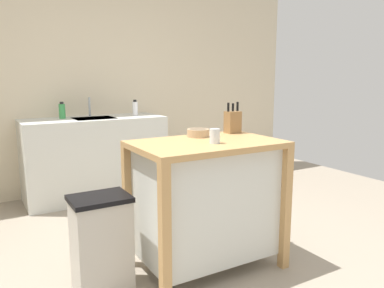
# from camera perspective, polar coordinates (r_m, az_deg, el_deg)

# --- Properties ---
(ground_plane) EXTENTS (6.85, 6.85, 0.00)m
(ground_plane) POSITION_cam_1_polar(r_m,az_deg,el_deg) (2.68, 0.21, -20.36)
(ground_plane) COLOR gray
(ground_plane) RESTS_ON ground
(wall_back) EXTENTS (5.85, 0.10, 2.60)m
(wall_back) POSITION_cam_1_polar(r_m,az_deg,el_deg) (4.68, -16.03, 9.03)
(wall_back) COLOR beige
(wall_back) RESTS_ON ground
(kitchen_island) EXTENTS (1.01, 0.65, 0.92)m
(kitchen_island) POSITION_cam_1_polar(r_m,az_deg,el_deg) (2.72, 2.15, -8.05)
(kitchen_island) COLOR tan
(kitchen_island) RESTS_ON ground
(knife_block) EXTENTS (0.11, 0.09, 0.24)m
(knife_block) POSITION_cam_1_polar(r_m,az_deg,el_deg) (3.00, 6.08, 3.34)
(knife_block) COLOR olive
(knife_block) RESTS_ON kitchen_island
(bowl_ceramic_small) EXTENTS (0.16, 0.16, 0.06)m
(bowl_ceramic_small) POSITION_cam_1_polar(r_m,az_deg,el_deg) (2.81, 0.90, 1.70)
(bowl_ceramic_small) COLOR tan
(bowl_ceramic_small) RESTS_ON kitchen_island
(drinking_cup) EXTENTS (0.07, 0.07, 0.10)m
(drinking_cup) POSITION_cam_1_polar(r_m,az_deg,el_deg) (2.54, 3.42, 1.20)
(drinking_cup) COLOR silver
(drinking_cup) RESTS_ON kitchen_island
(trash_bin) EXTENTS (0.36, 0.28, 0.63)m
(trash_bin) POSITION_cam_1_polar(r_m,az_deg,el_deg) (2.55, -13.34, -14.30)
(trash_bin) COLOR #B7B2A8
(trash_bin) RESTS_ON ground
(sink_counter) EXTENTS (1.53, 0.60, 0.90)m
(sink_counter) POSITION_cam_1_polar(r_m,az_deg,el_deg) (4.44, -14.22, -1.95)
(sink_counter) COLOR silver
(sink_counter) RESTS_ON ground
(sink_faucet) EXTENTS (0.02, 0.02, 0.22)m
(sink_faucet) POSITION_cam_1_polar(r_m,az_deg,el_deg) (4.50, -15.03, 5.35)
(sink_faucet) COLOR #B7BCC1
(sink_faucet) RESTS_ON sink_counter
(bottle_hand_soap) EXTENTS (0.07, 0.07, 0.18)m
(bottle_hand_soap) POSITION_cam_1_polar(r_m,az_deg,el_deg) (4.39, -18.80, 4.70)
(bottle_hand_soap) COLOR green
(bottle_hand_soap) RESTS_ON sink_counter
(bottle_dish_soap) EXTENTS (0.06, 0.06, 0.18)m
(bottle_dish_soap) POSITION_cam_1_polar(r_m,az_deg,el_deg) (4.53, -8.48, 5.30)
(bottle_dish_soap) COLOR white
(bottle_dish_soap) RESTS_ON sink_counter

